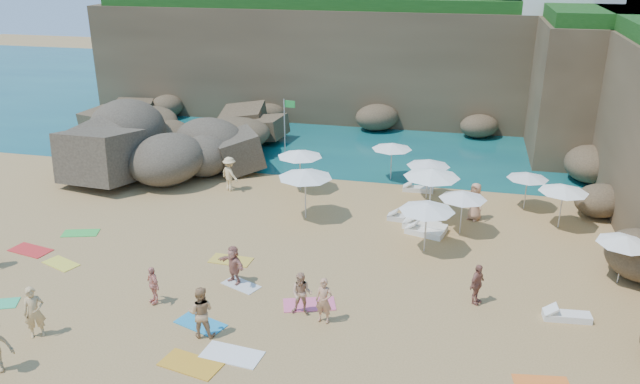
% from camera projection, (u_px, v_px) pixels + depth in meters
% --- Properties ---
extents(ground, '(120.00, 120.00, 0.00)m').
position_uv_depth(ground, '(257.00, 259.00, 25.84)').
color(ground, tan).
rests_on(ground, ground).
extents(seawater, '(120.00, 120.00, 0.00)m').
position_uv_depth(seawater, '(369.00, 99.00, 53.02)').
color(seawater, '#0C4751').
rests_on(seawater, ground).
extents(cliff_back, '(44.00, 8.00, 8.00)m').
position_uv_depth(cliff_back, '(387.00, 63.00, 46.60)').
color(cliff_back, brown).
rests_on(cliff_back, ground).
extents(cliff_corner, '(10.00, 12.00, 8.00)m').
position_uv_depth(cliff_corner, '(616.00, 85.00, 38.89)').
color(cliff_corner, brown).
rests_on(cliff_corner, ground).
extents(rock_promontory, '(12.00, 7.00, 2.00)m').
position_uv_depth(rock_promontory, '(179.00, 136.00, 42.67)').
color(rock_promontory, brown).
rests_on(rock_promontory, ground).
extents(marina_masts, '(3.10, 0.10, 6.00)m').
position_uv_depth(marina_masts, '(187.00, 56.00, 55.42)').
color(marina_masts, white).
rests_on(marina_masts, ground).
extents(rock_outcrop, '(10.12, 8.86, 3.39)m').
position_uv_depth(rock_outcrop, '(166.00, 174.00, 35.54)').
color(rock_outcrop, brown).
rests_on(rock_outcrop, ground).
extents(flag_pole, '(0.71, 0.11, 3.67)m').
position_uv_depth(flag_pole, '(286.00, 121.00, 37.37)').
color(flag_pole, silver).
rests_on(flag_pole, ground).
extents(parasol_0, '(2.37, 2.37, 2.24)m').
position_uv_depth(parasol_0, '(300.00, 153.00, 32.38)').
color(parasol_0, silver).
rests_on(parasol_0, ground).
extents(parasol_1, '(2.22, 2.22, 2.10)m').
position_uv_depth(parasol_1, '(392.00, 146.00, 33.99)').
color(parasol_1, silver).
rests_on(parasol_1, ground).
extents(parasol_2, '(1.99, 1.99, 1.88)m').
position_uv_depth(parasol_2, '(528.00, 176.00, 30.15)').
color(parasol_2, silver).
rests_on(parasol_2, ground).
extents(parasol_3, '(2.20, 2.20, 2.08)m').
position_uv_depth(parasol_3, '(428.00, 163.00, 31.39)').
color(parasol_3, silver).
rests_on(parasol_3, ground).
extents(parasol_4, '(2.12, 2.12, 2.00)m').
position_uv_depth(parasol_4, '(463.00, 195.00, 27.46)').
color(parasol_4, silver).
rests_on(parasol_4, ground).
extents(parasol_5, '(2.64, 2.64, 2.50)m').
position_uv_depth(parasol_5, '(432.00, 173.00, 28.85)').
color(parasol_5, silver).
rests_on(parasol_5, ground).
extents(parasol_7, '(2.35, 2.35, 2.22)m').
position_uv_depth(parasol_7, '(427.00, 207.00, 25.75)').
color(parasol_7, silver).
rests_on(parasol_7, ground).
extents(parasol_8, '(2.21, 2.21, 2.09)m').
position_uv_depth(parasol_8, '(564.00, 189.00, 28.03)').
color(parasol_8, silver).
rests_on(parasol_8, ground).
extents(parasol_9, '(2.57, 2.57, 2.44)m').
position_uv_depth(parasol_9, '(305.00, 173.00, 28.95)').
color(parasol_9, silver).
rests_on(parasol_9, ground).
extents(parasol_11, '(2.10, 2.10, 1.98)m').
position_uv_depth(parasol_11, '(626.00, 240.00, 23.32)').
color(parasol_11, silver).
rests_on(parasol_11, ground).
extents(lounger_0, '(1.62, 0.69, 0.24)m').
position_uv_depth(lounger_0, '(404.00, 219.00, 29.35)').
color(lounger_0, silver).
rests_on(lounger_0, ground).
extents(lounger_1, '(1.81, 1.19, 0.27)m').
position_uv_depth(lounger_1, '(422.00, 223.00, 28.89)').
color(lounger_1, white).
rests_on(lounger_1, ground).
extents(lounger_2, '(1.60, 0.56, 0.25)m').
position_uv_depth(lounger_2, '(418.00, 189.00, 32.91)').
color(lounger_2, white).
rests_on(lounger_2, ground).
extents(lounger_3, '(1.78, 1.02, 0.26)m').
position_uv_depth(lounger_3, '(424.00, 233.00, 27.88)').
color(lounger_3, white).
rests_on(lounger_3, ground).
extents(lounger_4, '(2.07, 1.04, 0.31)m').
position_uv_depth(lounger_4, '(425.00, 227.00, 28.42)').
color(lounger_4, white).
rests_on(lounger_4, ground).
extents(lounger_5, '(1.63, 0.67, 0.25)m').
position_uv_depth(lounger_5, '(567.00, 316.00, 21.56)').
color(lounger_5, white).
rests_on(lounger_5, ground).
extents(towel_2, '(2.06, 1.32, 0.03)m').
position_uv_depth(towel_2, '(191.00, 364.00, 19.26)').
color(towel_2, orange).
rests_on(towel_2, ground).
extents(towel_4, '(1.69, 1.25, 0.03)m').
position_uv_depth(towel_4, '(61.00, 264.00, 25.40)').
color(towel_4, yellow).
rests_on(towel_4, ground).
extents(towel_5, '(1.65, 1.26, 0.03)m').
position_uv_depth(towel_5, '(241.00, 285.00, 23.78)').
color(towel_5, silver).
rests_on(towel_5, ground).
extents(towel_7, '(1.93, 1.22, 0.03)m').
position_uv_depth(towel_7, '(31.00, 250.00, 26.51)').
color(towel_7, red).
rests_on(towel_7, ground).
extents(towel_8, '(1.93, 1.39, 0.03)m').
position_uv_depth(towel_8, '(201.00, 324.00, 21.34)').
color(towel_8, '#238BBD').
rests_on(towel_8, ground).
extents(towel_9, '(2.06, 1.47, 0.03)m').
position_uv_depth(towel_9, '(309.00, 304.00, 22.49)').
color(towel_9, '#F05D8C').
rests_on(towel_9, ground).
extents(towel_10, '(1.72, 1.03, 0.03)m').
position_uv_depth(towel_10, '(542.00, 384.00, 18.38)').
color(towel_10, orange).
rests_on(towel_10, ground).
extents(towel_11, '(1.73, 1.21, 0.03)m').
position_uv_depth(towel_11, '(81.00, 233.00, 28.11)').
color(towel_11, green).
rests_on(towel_11, ground).
extents(towel_12, '(1.76, 0.93, 0.03)m').
position_uv_depth(towel_12, '(231.00, 260.00, 25.67)').
color(towel_12, gold).
rests_on(towel_12, ground).
extents(towel_13, '(2.00, 1.15, 0.03)m').
position_uv_depth(towel_13, '(232.00, 355.00, 19.71)').
color(towel_13, white).
rests_on(towel_13, ground).
extents(person_stand_0, '(0.79, 0.74, 1.82)m').
position_uv_depth(person_stand_0, '(34.00, 312.00, 20.37)').
color(person_stand_0, tan).
rests_on(person_stand_0, ground).
extents(person_stand_1, '(0.98, 0.83, 1.81)m').
position_uv_depth(person_stand_1, '(201.00, 312.00, 20.39)').
color(person_stand_1, tan).
rests_on(person_stand_1, ground).
extents(person_stand_2, '(1.27, 1.05, 1.84)m').
position_uv_depth(person_stand_2, '(230.00, 174.00, 32.77)').
color(person_stand_2, '#F1CA89').
rests_on(person_stand_2, ground).
extents(person_stand_3, '(0.77, 0.98, 1.55)m').
position_uv_depth(person_stand_3, '(477.00, 284.00, 22.33)').
color(person_stand_3, '#975B4B').
rests_on(person_stand_3, ground).
extents(person_stand_4, '(1.01, 0.90, 1.82)m').
position_uv_depth(person_stand_4, '(475.00, 202.00, 29.23)').
color(person_stand_4, tan).
rests_on(person_stand_4, ground).
extents(person_stand_5, '(1.52, 0.54, 1.61)m').
position_uv_depth(person_stand_5, '(224.00, 160.00, 35.33)').
color(person_stand_5, tan).
rests_on(person_stand_5, ground).
extents(person_lie_1, '(1.53, 1.63, 0.35)m').
position_uv_depth(person_lie_1, '(154.00, 299.00, 22.55)').
color(person_lie_1, '#EC9886').
rests_on(person_lie_1, ground).
extents(person_lie_3, '(1.97, 2.01, 0.40)m').
position_uv_depth(person_lie_3, '(234.00, 278.00, 23.91)').
color(person_lie_3, '#B87360').
rests_on(person_lie_3, ground).
extents(person_lie_4, '(0.81, 1.69, 0.39)m').
position_uv_depth(person_lie_4, '(324.00, 317.00, 21.40)').
color(person_lie_4, tan).
rests_on(person_lie_4, ground).
extents(person_lie_5, '(0.82, 1.59, 0.59)m').
position_uv_depth(person_lie_5, '(302.00, 307.00, 21.82)').
color(person_lie_5, tan).
rests_on(person_lie_5, ground).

